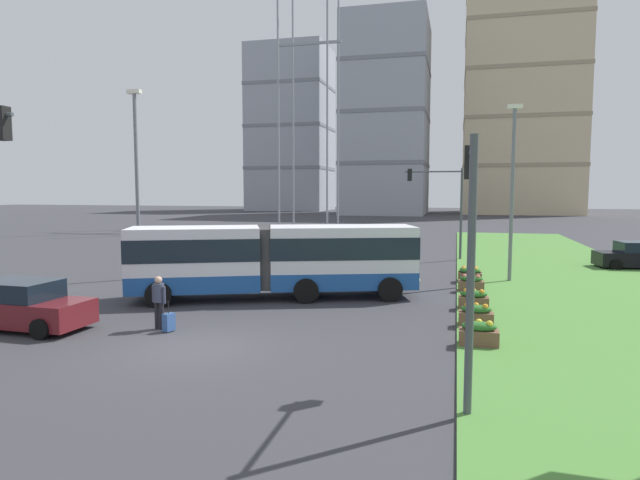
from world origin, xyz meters
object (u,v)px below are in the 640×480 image
articulated_bus (275,259)px  streetlight_left (137,177)px  rolling_suitcase (169,322)px  flower_planter_0 (479,333)px  apartment_tower_centre (522,78)px  streetlight_median (512,185)px  apartment_tower_westcentre (387,119)px  flower_planter_3 (471,283)px  car_maroon_sedan (22,306)px  flower_planter_4 (470,274)px  traffic_light_near_right (471,222)px  car_white_van (282,239)px  apartment_tower_west (291,130)px  car_black_sedan (638,256)px  flower_planter_2 (474,299)px  pedestrian_crossing (159,299)px  flower_planter_5 (470,275)px  traffic_light_far_right (442,197)px  flower_planter_1 (476,315)px

articulated_bus → streetlight_left: streetlight_left is taller
rolling_suitcase → flower_planter_0: bearing=3.7°
flower_planter_0 → apartment_tower_centre: (11.02, 97.44, 25.87)m
streetlight_median → apartment_tower_westcentre: apartment_tower_westcentre is taller
flower_planter_3 → car_maroon_sedan: bearing=-144.9°
flower_planter_4 → traffic_light_near_right: traffic_light_near_right is taller
articulated_bus → car_white_van: bearing=107.4°
apartment_tower_west → apartment_tower_westcentre: bearing=-32.4°
car_black_sedan → articulated_bus: bearing=-143.3°
rolling_suitcase → flower_planter_2: bearing=30.5°
car_black_sedan → rolling_suitcase: 26.81m
flower_planter_4 → apartment_tower_centre: (11.02, 86.08, 25.87)m
car_black_sedan → pedestrian_crossing: size_ratio=2.64×
flower_planter_3 → flower_planter_5: 2.45m
articulated_bus → car_white_van: articulated_bus is taller
flower_planter_0 → flower_planter_4: size_ratio=1.00×
car_white_van → traffic_light_near_right: (13.43, -27.95, 3.07)m
traffic_light_far_right → streetlight_median: (3.49, -8.10, 0.68)m
car_white_van → traffic_light_near_right: 31.16m
car_black_sedan → car_white_van: (-23.27, 5.64, 0.00)m
rolling_suitcase → apartment_tower_west: apartment_tower_west is taller
pedestrian_crossing → traffic_light_far_right: (8.37, 20.42, 3.06)m
flower_planter_2 → flower_planter_3: bearing=90.0°
flower_planter_4 → flower_planter_2: bearing=-90.0°
flower_planter_2 → flower_planter_3: same height
flower_planter_1 → apartment_tower_westcentre: (-13.98, 85.93, 17.67)m
apartment_tower_west → apartment_tower_westcentre: size_ratio=1.01×
pedestrian_crossing → flower_planter_0: pedestrian_crossing is taller
pedestrian_crossing → flower_planter_1: bearing=15.4°
flower_planter_1 → apartment_tower_west: bearing=110.5°
pedestrian_crossing → apartment_tower_centre: 103.23m
rolling_suitcase → streetlight_left: bearing=127.2°
apartment_tower_west → traffic_light_near_right: bearing=-70.8°
flower_planter_0 → traffic_light_far_right: bearing=94.6°
traffic_light_near_right → apartment_tower_west: 114.60m
pedestrian_crossing → rolling_suitcase: bearing=-24.0°
car_maroon_sedan → pedestrian_crossing: 4.50m
articulated_bus → traffic_light_near_right: 12.21m
car_white_van → apartment_tower_west: apartment_tower_west is taller
car_maroon_sedan → flower_planter_3: (14.33, 10.08, -0.33)m
flower_planter_0 → apartment_tower_west: bearing=110.1°
flower_planter_0 → flower_planter_1: (0.00, 2.33, 0.00)m
car_maroon_sedan → apartment_tower_west: size_ratio=0.12×
streetlight_median → apartment_tower_west: size_ratio=0.24×
articulated_bus → pedestrian_crossing: bearing=-108.8°
flower_planter_0 → streetlight_left: 18.90m
flower_planter_4 → apartment_tower_centre: apartment_tower_centre is taller
car_white_van → streetlight_median: bearing=-37.5°
flower_planter_5 → car_white_van: bearing=137.0°
rolling_suitcase → flower_planter_5: (9.51, 11.69, 0.11)m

